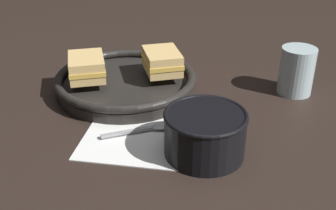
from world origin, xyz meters
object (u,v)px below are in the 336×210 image
drinking_glass (297,71)px  sandwich_near_left (87,67)px  spoon (154,127)px  skillet (126,82)px  soup_bowl (205,131)px  sandwich_near_right (162,61)px

drinking_glass → sandwich_near_left: bearing=-169.8°
spoon → skillet: size_ratio=0.43×
soup_bowl → skillet: size_ratio=0.46×
soup_bowl → spoon: bearing=149.2°
skillet → sandwich_near_right: (0.08, 0.03, 0.04)m
sandwich_near_left → skillet: bearing=20.1°
soup_bowl → sandwich_near_left: bearing=145.0°
sandwich_near_right → drinking_glass: drinking_glass is taller
spoon → sandwich_near_right: size_ratio=1.11×
skillet → sandwich_near_right: sandwich_near_right is taller
soup_bowl → spoon: (-0.10, 0.06, -0.04)m
sandwich_near_right → drinking_glass: 0.29m
soup_bowl → sandwich_near_right: bearing=115.1°
soup_bowl → sandwich_near_left: (-0.27, 0.19, 0.02)m
skillet → drinking_glass: size_ratio=3.00×
soup_bowl → drinking_glass: 0.32m
soup_bowl → sandwich_near_left: sandwich_near_left is taller
spoon → sandwich_near_left: size_ratio=1.12×
soup_bowl → sandwich_near_right: 0.27m
spoon → skillet: 0.18m
skillet → drinking_glass: drinking_glass is taller
sandwich_near_right → drinking_glass: bearing=4.7°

